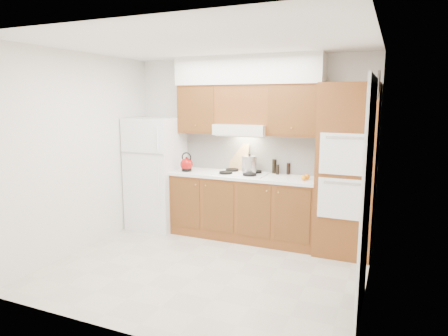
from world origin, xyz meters
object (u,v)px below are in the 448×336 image
Objects in this scene: oven_cabinet at (347,170)px; kettle at (187,164)px; fridge at (156,173)px; stock_pot at (249,164)px.

oven_cabinet is 2.28m from kettle.
oven_cabinet is (2.85, 0.03, 0.24)m from fridge.
stock_pot is at bearing 15.71° from kettle.
stock_pot is (-1.35, 0.08, -0.02)m from oven_cabinet.
stock_pot is (0.93, 0.16, 0.04)m from kettle.
kettle is at bearing -4.64° from fridge.
fridge is 1.52m from stock_pot.
fridge reaches higher than stock_pot.
stock_pot is at bearing 4.27° from fridge.
stock_pot is (1.50, 0.11, 0.22)m from fridge.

